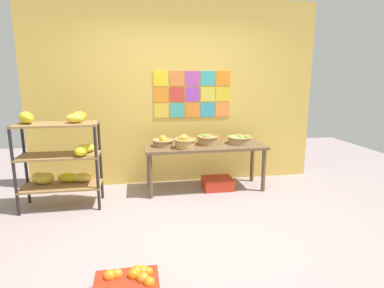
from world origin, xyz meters
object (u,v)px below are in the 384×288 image
(display_table, at_px, (205,151))
(produce_crate_under_table, at_px, (217,183))
(fruit_basket_left, at_px, (208,139))
(fruit_basket_back_left, at_px, (240,139))
(banana_shelf_unit, at_px, (61,155))
(fruit_basket_back_right, at_px, (185,142))
(orange_crate_foreground, at_px, (129,287))
(fruit_basket_right, at_px, (163,142))

(display_table, height_order, produce_crate_under_table, display_table)
(display_table, distance_m, fruit_basket_left, 0.18)
(fruit_basket_left, height_order, fruit_basket_back_left, fruit_basket_left)
(display_table, bearing_deg, fruit_basket_left, 58.90)
(fruit_basket_left, bearing_deg, banana_shelf_unit, -169.45)
(fruit_basket_left, xyz_separation_m, fruit_basket_back_right, (-0.37, -0.19, 0.02))
(produce_crate_under_table, bearing_deg, orange_crate_foreground, -119.60)
(fruit_basket_right, bearing_deg, display_table, -7.47)
(fruit_basket_right, relative_size, fruit_basket_back_right, 1.02)
(fruit_basket_right, xyz_separation_m, produce_crate_under_table, (0.79, -0.10, -0.64))
(fruit_basket_back_left, distance_m, produce_crate_under_table, 0.74)
(fruit_basket_back_left, height_order, produce_crate_under_table, fruit_basket_back_left)
(produce_crate_under_table, xyz_separation_m, orange_crate_foreground, (-1.26, -2.22, 0.02))
(fruit_basket_right, height_order, produce_crate_under_table, fruit_basket_right)
(fruit_basket_back_right, bearing_deg, produce_crate_under_table, 9.29)
(fruit_basket_back_left, bearing_deg, produce_crate_under_table, -166.19)
(display_table, bearing_deg, orange_crate_foreground, -115.62)
(fruit_basket_back_left, distance_m, fruit_basket_back_right, 0.88)
(fruit_basket_left, relative_size, fruit_basket_back_right, 1.04)
(fruit_basket_right, distance_m, produce_crate_under_table, 1.03)
(fruit_basket_left, relative_size, orange_crate_foreground, 0.66)
(fruit_basket_right, xyz_separation_m, fruit_basket_back_left, (1.15, -0.02, -0.00))
(banana_shelf_unit, relative_size, fruit_basket_back_left, 3.39)
(fruit_basket_right, distance_m, fruit_basket_left, 0.66)
(orange_crate_foreground, bearing_deg, fruit_basket_right, 78.61)
(banana_shelf_unit, height_order, fruit_basket_right, banana_shelf_unit)
(display_table, height_order, fruit_basket_left, fruit_basket_left)
(fruit_basket_back_left, bearing_deg, display_table, -173.34)
(banana_shelf_unit, height_order, orange_crate_foreground, banana_shelf_unit)
(fruit_basket_back_left, height_order, fruit_basket_back_right, fruit_basket_back_right)
(display_table, distance_m, orange_crate_foreground, 2.53)
(fruit_basket_back_right, bearing_deg, fruit_basket_left, 26.95)
(fruit_basket_back_right, xyz_separation_m, orange_crate_foreground, (-0.75, -2.13, -0.65))
(banana_shelf_unit, bearing_deg, produce_crate_under_table, 7.07)
(banana_shelf_unit, bearing_deg, fruit_basket_left, 10.55)
(banana_shelf_unit, relative_size, produce_crate_under_table, 2.83)
(produce_crate_under_table, bearing_deg, display_table, 172.48)
(fruit_basket_right, height_order, orange_crate_foreground, fruit_basket_right)
(banana_shelf_unit, distance_m, produce_crate_under_table, 2.20)
(display_table, xyz_separation_m, orange_crate_foreground, (-1.07, -2.24, -0.48))
(orange_crate_foreground, bearing_deg, display_table, 64.38)
(fruit_basket_back_right, bearing_deg, orange_crate_foreground, -109.42)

